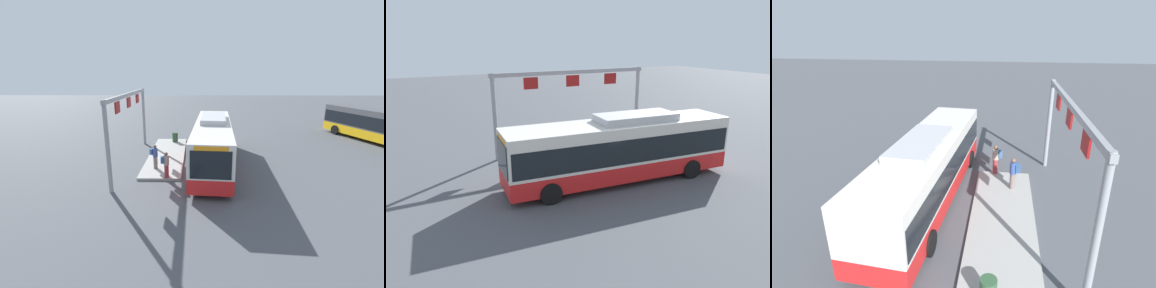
# 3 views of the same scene
# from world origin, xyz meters

# --- Properties ---
(ground_plane) EXTENTS (120.00, 120.00, 0.00)m
(ground_plane) POSITION_xyz_m (0.00, 0.00, 0.00)
(ground_plane) COLOR #4C4F54
(platform_curb) EXTENTS (10.00, 2.80, 0.16)m
(platform_curb) POSITION_xyz_m (-1.87, -3.55, 0.08)
(platform_curb) COLOR #9E9E99
(platform_curb) RESTS_ON ground
(bus_main) EXTENTS (11.97, 3.49, 3.46)m
(bus_main) POSITION_xyz_m (-0.01, 0.00, 1.81)
(bus_main) COLOR red
(bus_main) RESTS_ON ground
(person_boarding) EXTENTS (0.40, 0.57, 1.67)m
(person_boarding) POSITION_xyz_m (2.98, -3.09, 1.05)
(person_boarding) COLOR maroon
(person_boarding) RESTS_ON platform_curb
(person_waiting_near) EXTENTS (0.45, 0.59, 1.67)m
(person_waiting_near) POSITION_xyz_m (1.33, -4.02, 1.05)
(person_waiting_near) COLOR slate
(person_waiting_near) RESTS_ON platform_curb
(platform_sign_gantry) EXTENTS (10.68, 0.24, 5.20)m
(platform_sign_gantry) POSITION_xyz_m (-0.42, -6.02, 3.82)
(platform_sign_gantry) COLOR gray
(platform_sign_gantry) RESTS_ON ground
(trash_bin) EXTENTS (0.52, 0.52, 0.90)m
(trash_bin) POSITION_xyz_m (-5.80, -3.17, 0.61)
(trash_bin) COLOR #2D5133
(trash_bin) RESTS_ON platform_curb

